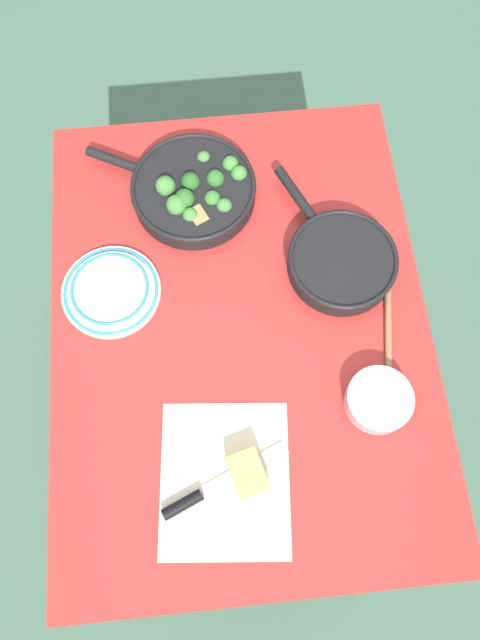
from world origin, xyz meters
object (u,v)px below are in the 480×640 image
prep_bowl_steel (379,400)px  dinner_plate_stack (111,290)px  wooden_spoon (388,306)px  skillet_broccoli (194,190)px  skillet_eggs (341,261)px  cheese_block (248,474)px  grater_knife (208,491)px

prep_bowl_steel → dinner_plate_stack: bearing=-119.2°
wooden_spoon → dinner_plate_stack: (-0.10, -0.62, 0.00)m
skillet_broccoli → wooden_spoon: bearing=169.4°
wooden_spoon → prep_bowl_steel: bearing=173.4°
skillet_eggs → cheese_block: 0.52m
cheese_block → grater_knife: bearing=-74.3°
skillet_eggs → grater_knife: (0.47, -0.34, -0.02)m
skillet_broccoli → grater_knife: (0.69, -0.02, -0.02)m
skillet_eggs → grater_knife: 0.58m
skillet_eggs → wooden_spoon: bearing=-164.6°
skillet_eggs → dinner_plate_stack: size_ratio=1.71×
grater_knife → cheese_block: 0.09m
prep_bowl_steel → grater_knife: bearing=-68.7°
skillet_broccoli → dinner_plate_stack: size_ratio=1.79×
wooden_spoon → prep_bowl_steel: 0.22m
skillet_eggs → grater_knife: bearing=119.7°
grater_knife → dinner_plate_stack: 0.49m
skillet_broccoli → wooden_spoon: (0.33, 0.41, -0.02)m
grater_knife → skillet_eggs: bearing=30.9°
skillet_broccoli → prep_bowl_steel: 0.65m
wooden_spoon → skillet_broccoli: bearing=61.4°
dinner_plate_stack → prep_bowl_steel: 0.64m
cheese_block → prep_bowl_steel: bearing=112.8°
wooden_spoon → dinner_plate_stack: dinner_plate_stack is taller
prep_bowl_steel → skillet_eggs: bearing=-175.0°
wooden_spoon → grater_knife: size_ratio=1.25×
skillet_eggs → dinner_plate_stack: (0.01, -0.53, -0.01)m
wooden_spoon → cheese_block: 0.49m
wooden_spoon → prep_bowl_steel: prep_bowl_steel is taller
grater_knife → prep_bowl_steel: size_ratio=1.92×
skillet_broccoli → skillet_eggs: bearing=173.7°
skillet_eggs → cheese_block: skillet_eggs is taller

